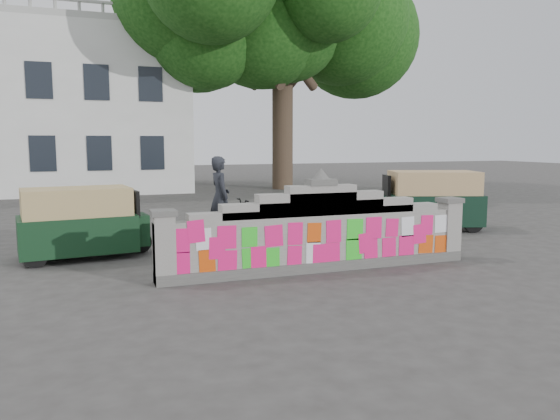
% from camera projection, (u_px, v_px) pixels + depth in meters
% --- Properties ---
extents(ground, '(100.00, 100.00, 0.00)m').
position_uv_depth(ground, '(320.00, 270.00, 10.72)').
color(ground, '#383533').
rests_on(ground, ground).
extents(parapet_wall, '(6.48, 0.44, 2.01)m').
position_uv_depth(parapet_wall, '(321.00, 233.00, 10.62)').
color(parapet_wall, '#4C4C49').
rests_on(parapet_wall, ground).
extents(building, '(16.00, 10.00, 8.90)m').
position_uv_depth(building, '(21.00, 113.00, 28.25)').
color(building, silver).
rests_on(building, ground).
extents(shade_tree, '(12.00, 10.00, 12.00)m').
position_uv_depth(shade_tree, '(283.00, 18.00, 28.43)').
color(shade_tree, '#38281E').
rests_on(shade_tree, ground).
extents(cyclist_bike, '(2.21, 0.91, 1.14)m').
position_uv_depth(cyclist_bike, '(220.00, 223.00, 13.07)').
color(cyclist_bike, black).
rests_on(cyclist_bike, ground).
extents(cyclist_rider, '(0.51, 0.73, 1.92)m').
position_uv_depth(cyclist_rider, '(220.00, 207.00, 13.02)').
color(cyclist_rider, '#22242B').
rests_on(cyclist_rider, ground).
extents(pedestrian, '(0.79, 0.92, 1.66)m').
position_uv_depth(pedestrian, '(328.00, 215.00, 12.70)').
color(pedestrian, '#279260').
rests_on(pedestrian, ground).
extents(rickshaw_left, '(2.83, 1.55, 1.53)m').
position_uv_depth(rickshaw_left, '(81.00, 222.00, 11.77)').
color(rickshaw_left, '#103219').
rests_on(rickshaw_left, ground).
extents(rickshaw_right, '(3.12, 2.18, 1.68)m').
position_uv_depth(rickshaw_right, '(430.00, 199.00, 15.64)').
color(rickshaw_right, black).
rests_on(rickshaw_right, ground).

